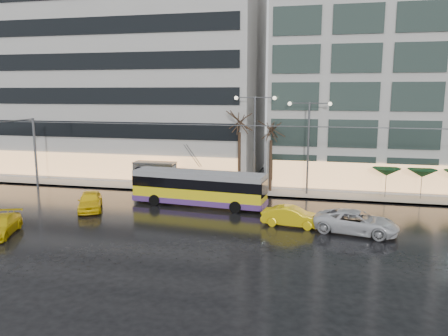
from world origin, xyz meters
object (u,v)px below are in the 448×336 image
(bus_shelter, at_px, (152,168))
(taxi_a, at_px, (90,201))
(street_lamp_near, at_px, (255,130))
(trolleybus, at_px, (199,189))

(bus_shelter, relative_size, taxi_a, 0.93)
(bus_shelter, distance_m, street_lamp_near, 11.14)
(trolleybus, bearing_deg, bus_shelter, 138.32)
(taxi_a, bearing_deg, street_lamp_near, 11.01)
(bus_shelter, relative_size, street_lamp_near, 0.47)
(street_lamp_near, distance_m, taxi_a, 16.12)
(bus_shelter, xyz_separation_m, street_lamp_near, (10.38, 0.11, 4.03))
(bus_shelter, bearing_deg, street_lamp_near, 0.63)
(trolleybus, distance_m, street_lamp_near, 8.41)
(trolleybus, xyz_separation_m, bus_shelter, (-6.56, 5.84, 0.52))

